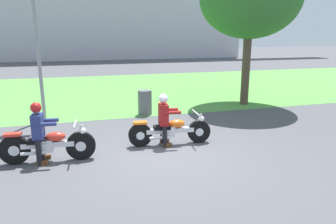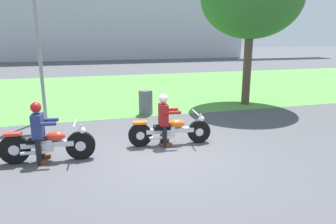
{
  "view_description": "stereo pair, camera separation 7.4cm",
  "coord_description": "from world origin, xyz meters",
  "px_view_note": "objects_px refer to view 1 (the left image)",
  "views": [
    {
      "loc": [
        -1.91,
        -6.91,
        2.87
      ],
      "look_at": [
        0.35,
        0.86,
        0.85
      ],
      "focal_mm": 33.11,
      "sensor_mm": 36.0,
      "label": 1
    },
    {
      "loc": [
        -1.84,
        -6.93,
        2.87
      ],
      "look_at": [
        0.35,
        0.86,
        0.85
      ],
      "focal_mm": 33.11,
      "sensor_mm": 36.0,
      "label": 2
    }
  ],
  "objects_px": {
    "trash_can": "(145,102)",
    "motorcycle_lead": "(170,131)",
    "rider_follow": "(39,128)",
    "streetlight_pole": "(39,15)",
    "rider_lead": "(164,116)",
    "motorcycle_follow": "(48,145)"
  },
  "relations": [
    {
      "from": "motorcycle_follow",
      "to": "streetlight_pole",
      "type": "xyz_separation_m",
      "value": [
        -0.32,
        3.89,
        3.07
      ]
    },
    {
      "from": "streetlight_pole",
      "to": "rider_follow",
      "type": "bearing_deg",
      "value": -87.69
    },
    {
      "from": "rider_lead",
      "to": "rider_follow",
      "type": "relative_size",
      "value": 0.98
    },
    {
      "from": "rider_lead",
      "to": "trash_can",
      "type": "xyz_separation_m",
      "value": [
        0.19,
        3.34,
        -0.36
      ]
    },
    {
      "from": "rider_follow",
      "to": "streetlight_pole",
      "type": "bearing_deg",
      "value": 97.28
    },
    {
      "from": "motorcycle_lead",
      "to": "rider_lead",
      "type": "bearing_deg",
      "value": 179.15
    },
    {
      "from": "rider_lead",
      "to": "streetlight_pole",
      "type": "relative_size",
      "value": 0.25
    },
    {
      "from": "motorcycle_lead",
      "to": "motorcycle_follow",
      "type": "bearing_deg",
      "value": -168.79
    },
    {
      "from": "rider_lead",
      "to": "rider_follow",
      "type": "distance_m",
      "value": 3.05
    },
    {
      "from": "motorcycle_lead",
      "to": "motorcycle_follow",
      "type": "relative_size",
      "value": 1.04
    },
    {
      "from": "rider_lead",
      "to": "trash_can",
      "type": "height_order",
      "value": "rider_lead"
    },
    {
      "from": "trash_can",
      "to": "motorcycle_lead",
      "type": "bearing_deg",
      "value": -90.42
    },
    {
      "from": "motorcycle_follow",
      "to": "rider_follow",
      "type": "relative_size",
      "value": 1.51
    },
    {
      "from": "rider_lead",
      "to": "trash_can",
      "type": "bearing_deg",
      "value": 91.67
    },
    {
      "from": "rider_lead",
      "to": "motorcycle_follow",
      "type": "relative_size",
      "value": 0.65
    },
    {
      "from": "rider_lead",
      "to": "motorcycle_follow",
      "type": "xyz_separation_m",
      "value": [
        -2.87,
        -0.35,
        -0.4
      ]
    },
    {
      "from": "rider_lead",
      "to": "streetlight_pole",
      "type": "distance_m",
      "value": 5.46
    },
    {
      "from": "rider_follow",
      "to": "trash_can",
      "type": "xyz_separation_m",
      "value": [
        3.23,
        3.68,
        -0.38
      ]
    },
    {
      "from": "motorcycle_lead",
      "to": "trash_can",
      "type": "bearing_deg",
      "value": 94.54
    },
    {
      "from": "rider_follow",
      "to": "streetlight_pole",
      "type": "height_order",
      "value": "streetlight_pole"
    },
    {
      "from": "motorcycle_lead",
      "to": "rider_follow",
      "type": "bearing_deg",
      "value": -169.41
    },
    {
      "from": "rider_lead",
      "to": "rider_follow",
      "type": "bearing_deg",
      "value": -168.78
    }
  ]
}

